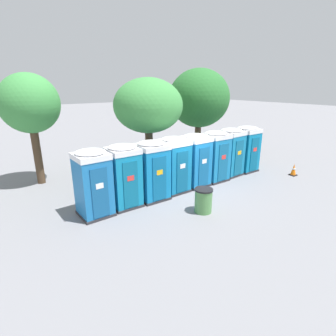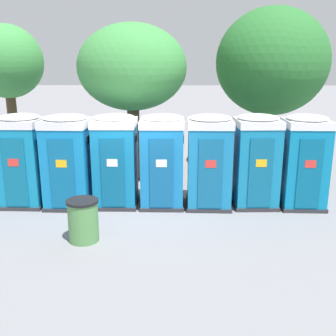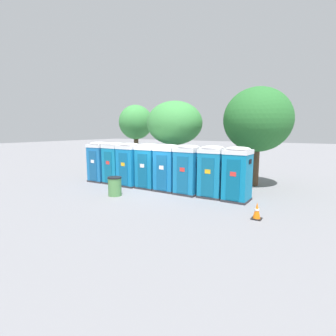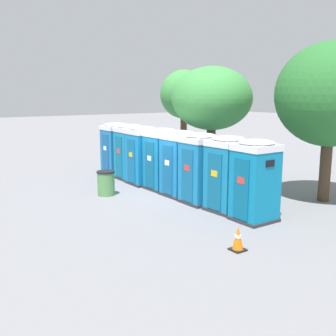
{
  "view_description": "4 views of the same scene",
  "coord_description": "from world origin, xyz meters",
  "px_view_note": "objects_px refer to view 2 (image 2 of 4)",
  "views": [
    {
      "loc": [
        -7.55,
        -8.79,
        4.73
      ],
      "look_at": [
        -1.03,
        0.12,
        1.19
      ],
      "focal_mm": 28.0,
      "sensor_mm": 36.0,
      "label": 1
    },
    {
      "loc": [
        1.06,
        -10.21,
        3.86
      ],
      "look_at": [
        0.8,
        0.15,
        1.07
      ],
      "focal_mm": 42.0,
      "sensor_mm": 36.0,
      "label": 2
    },
    {
      "loc": [
        8.14,
        -11.64,
        3.31
      ],
      "look_at": [
        0.68,
        0.15,
        1.26
      ],
      "focal_mm": 28.0,
      "sensor_mm": 36.0,
      "label": 3
    },
    {
      "loc": [
        12.56,
        -8.75,
        3.85
      ],
      "look_at": [
        -0.12,
        0.13,
        0.97
      ],
      "focal_mm": 42.0,
      "sensor_mm": 36.0,
      "label": 4
    }
  ],
  "objects_px": {
    "portapotty_3": "(116,160)",
    "trash_can": "(83,220)",
    "portapotty_6": "(256,160)",
    "street_tree_0": "(7,63)",
    "portapotty_1": "(23,160)",
    "street_tree_2": "(132,68)",
    "portapotty_5": "(209,161)",
    "portapotty_7": "(304,161)",
    "portapotty_2": "(68,161)",
    "portapotty_4": "(162,160)",
    "street_tree_1": "(272,63)"
  },
  "relations": [
    {
      "from": "portapotty_3",
      "to": "trash_can",
      "type": "height_order",
      "value": "portapotty_3"
    },
    {
      "from": "trash_can",
      "to": "portapotty_6",
      "type": "bearing_deg",
      "value": 29.7
    },
    {
      "from": "portapotty_3",
      "to": "street_tree_0",
      "type": "relative_size",
      "value": 0.48
    },
    {
      "from": "portapotty_1",
      "to": "street_tree_2",
      "type": "distance_m",
      "value": 4.45
    },
    {
      "from": "street_tree_0",
      "to": "portapotty_3",
      "type": "bearing_deg",
      "value": -45.02
    },
    {
      "from": "portapotty_5",
      "to": "street_tree_0",
      "type": "distance_m",
      "value": 9.12
    },
    {
      "from": "portapotty_3",
      "to": "portapotty_7",
      "type": "distance_m",
      "value": 5.11
    },
    {
      "from": "trash_can",
      "to": "portapotty_2",
      "type": "bearing_deg",
      "value": 111.86
    },
    {
      "from": "portapotty_1",
      "to": "street_tree_0",
      "type": "distance_m",
      "value": 5.87
    },
    {
      "from": "portapotty_2",
      "to": "street_tree_0",
      "type": "relative_size",
      "value": 0.48
    },
    {
      "from": "portapotty_3",
      "to": "portapotty_6",
      "type": "relative_size",
      "value": 1.0
    },
    {
      "from": "portapotty_6",
      "to": "portapotty_7",
      "type": "bearing_deg",
      "value": -2.05
    },
    {
      "from": "portapotty_4",
      "to": "street_tree_0",
      "type": "xyz_separation_m",
      "value": [
        -6.03,
        4.78,
        2.56
      ]
    },
    {
      "from": "street_tree_0",
      "to": "street_tree_2",
      "type": "height_order",
      "value": "street_tree_0"
    },
    {
      "from": "street_tree_0",
      "to": "portapotty_2",
      "type": "bearing_deg",
      "value": -54.49
    },
    {
      "from": "trash_can",
      "to": "street_tree_0",
      "type": "bearing_deg",
      "value": 121.62
    },
    {
      "from": "portapotty_3",
      "to": "portapotty_6",
      "type": "bearing_deg",
      "value": 0.87
    },
    {
      "from": "street_tree_0",
      "to": "portapotty_5",
      "type": "bearing_deg",
      "value": -33.35
    },
    {
      "from": "portapotty_1",
      "to": "portapotty_6",
      "type": "xyz_separation_m",
      "value": [
        6.38,
        0.1,
        -0.0
      ]
    },
    {
      "from": "portapotty_5",
      "to": "portapotty_6",
      "type": "xyz_separation_m",
      "value": [
        1.28,
        0.11,
        0.0
      ]
    },
    {
      "from": "portapotty_5",
      "to": "portapotty_6",
      "type": "height_order",
      "value": "same"
    },
    {
      "from": "portapotty_4",
      "to": "portapotty_6",
      "type": "xyz_separation_m",
      "value": [
        2.55,
        0.07,
        0.0
      ]
    },
    {
      "from": "portapotty_7",
      "to": "street_tree_2",
      "type": "distance_m",
      "value": 5.97
    },
    {
      "from": "portapotty_3",
      "to": "trash_can",
      "type": "xyz_separation_m",
      "value": [
        -0.38,
        -2.34,
        -0.8
      ]
    },
    {
      "from": "portapotty_4",
      "to": "street_tree_1",
      "type": "height_order",
      "value": "street_tree_1"
    },
    {
      "from": "portapotty_3",
      "to": "portapotty_1",
      "type": "bearing_deg",
      "value": -179.16
    },
    {
      "from": "portapotty_6",
      "to": "portapotty_7",
      "type": "height_order",
      "value": "same"
    },
    {
      "from": "portapotty_2",
      "to": "street_tree_0",
      "type": "distance_m",
      "value": 6.52
    },
    {
      "from": "portapotty_4",
      "to": "portapotty_5",
      "type": "xyz_separation_m",
      "value": [
        1.28,
        -0.03,
        -0.0
      ]
    },
    {
      "from": "portapotty_5",
      "to": "portapotty_6",
      "type": "distance_m",
      "value": 1.28
    },
    {
      "from": "portapotty_6",
      "to": "street_tree_0",
      "type": "xyz_separation_m",
      "value": [
        -8.58,
        4.7,
        2.56
      ]
    },
    {
      "from": "portapotty_2",
      "to": "portapotty_5",
      "type": "distance_m",
      "value": 3.83
    },
    {
      "from": "portapotty_7",
      "to": "street_tree_1",
      "type": "bearing_deg",
      "value": 92.16
    },
    {
      "from": "portapotty_3",
      "to": "street_tree_0",
      "type": "bearing_deg",
      "value": 134.98
    },
    {
      "from": "street_tree_1",
      "to": "portapotty_6",
      "type": "bearing_deg",
      "value": -106.49
    },
    {
      "from": "portapotty_2",
      "to": "street_tree_1",
      "type": "bearing_deg",
      "value": 32.67
    },
    {
      "from": "street_tree_2",
      "to": "trash_can",
      "type": "relative_size",
      "value": 5.31
    },
    {
      "from": "portapotty_6",
      "to": "trash_can",
      "type": "height_order",
      "value": "portapotty_6"
    },
    {
      "from": "street_tree_0",
      "to": "street_tree_1",
      "type": "bearing_deg",
      "value": -5.18
    },
    {
      "from": "portapotty_6",
      "to": "trash_can",
      "type": "bearing_deg",
      "value": -150.3
    },
    {
      "from": "portapotty_5",
      "to": "portapotty_6",
      "type": "bearing_deg",
      "value": 4.86
    },
    {
      "from": "portapotty_7",
      "to": "trash_can",
      "type": "height_order",
      "value": "portapotty_7"
    },
    {
      "from": "portapotty_6",
      "to": "portapotty_3",
      "type": "bearing_deg",
      "value": -179.13
    },
    {
      "from": "street_tree_2",
      "to": "portapotty_5",
      "type": "bearing_deg",
      "value": -47.42
    },
    {
      "from": "portapotty_3",
      "to": "portapotty_5",
      "type": "distance_m",
      "value": 2.55
    },
    {
      "from": "portapotty_2",
      "to": "trash_can",
      "type": "distance_m",
      "value": 2.53
    },
    {
      "from": "portapotty_1",
      "to": "portapotty_2",
      "type": "bearing_deg",
      "value": -3.63
    },
    {
      "from": "street_tree_1",
      "to": "portapotty_1",
      "type": "bearing_deg",
      "value": -152.46
    },
    {
      "from": "portapotty_4",
      "to": "trash_can",
      "type": "xyz_separation_m",
      "value": [
        -1.66,
        -2.33,
        -0.8
      ]
    },
    {
      "from": "portapotty_5",
      "to": "portapotty_7",
      "type": "distance_m",
      "value": 2.55
    }
  ]
}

